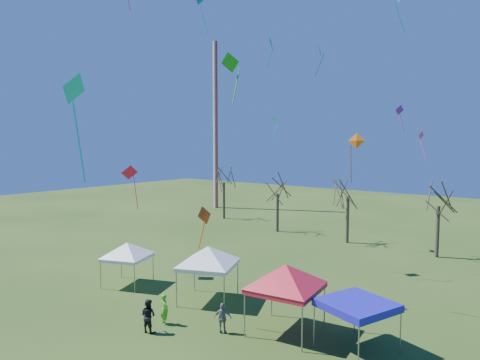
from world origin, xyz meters
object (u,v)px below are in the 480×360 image
object	(u,v)px
tree_0	(224,169)
tent_white_mid	(208,250)
radio_mast	(215,126)
tent_blue	(357,305)
person_dark	(148,316)
tree_1	(278,180)
tree_2	(348,180)
tree_3	(439,188)
tent_white_west	(127,245)
tent_red	(286,269)
person_grey	(223,318)
person_green	(165,309)

from	to	relation	value
tree_0	tent_white_mid	world-z (taller)	tree_0
radio_mast	tree_0	bearing A→B (deg)	-42.77
radio_mast	tent_blue	xyz separation A→B (m)	(35.14, -30.21, -10.32)
person_dark	tree_1	bearing A→B (deg)	-82.02
tree_2	tree_3	xyz separation A→B (m)	(8.40, -0.33, -0.21)
person_dark	tent_white_west	bearing A→B (deg)	-40.54
tent_white_mid	tree_2	bearing A→B (deg)	88.92
tree_0	tent_blue	xyz separation A→B (m)	(27.99, -23.59, -4.30)
tree_1	tent_white_mid	distance (m)	22.10
tent_white_west	person_dark	world-z (taller)	tent_white_west
tree_0	tree_1	distance (m)	10.47
person_dark	tent_blue	bearing A→B (deg)	-163.14
tree_2	tent_red	xyz separation A→B (m)	(5.82, -21.03, -2.91)
tent_blue	person_grey	size ratio (longest dim) A/B	2.42
person_grey	tree_3	bearing A→B (deg)	-137.42
tree_2	tent_blue	size ratio (longest dim) A/B	2.12
tree_2	tent_white_west	size ratio (longest dim) A/B	2.24
radio_mast	tent_white_west	xyz separation A→B (m)	(18.76, -30.97, -9.71)
tent_white_west	person_green	size ratio (longest dim) A/B	2.19
tree_1	tree_3	size ratio (longest dim) A/B	0.95
tree_1	person_grey	world-z (taller)	tree_1
tent_blue	person_dark	bearing A→B (deg)	-152.73
tree_1	tent_blue	size ratio (longest dim) A/B	1.95
radio_mast	tent_red	bearing A→B (deg)	-44.26
radio_mast	person_green	bearing A→B (deg)	-52.79
tree_0	person_dark	bearing A→B (deg)	-56.78
radio_mast	person_grey	xyz separation A→B (m)	(28.92, -32.73, -11.70)
tree_0	person_dark	world-z (taller)	tree_0
tent_white_mid	person_green	distance (m)	4.73
tree_1	tree_3	xyz separation A→B (m)	(16.80, -0.60, 0.29)
tent_white_west	tent_blue	world-z (taller)	tent_white_west
tree_2	person_dark	world-z (taller)	tree_2
person_grey	tent_white_west	bearing A→B (deg)	-44.61
radio_mast	tent_blue	distance (m)	47.48
person_green	person_dark	bearing A→B (deg)	110.87
tent_white_west	tent_red	bearing A→B (deg)	1.45
tree_1	person_green	distance (m)	26.37
person_green	tent_red	bearing A→B (deg)	-133.80
person_grey	tree_2	bearing A→B (deg)	-116.67
tree_2	tree_3	bearing A→B (deg)	-2.27
tree_0	person_grey	world-z (taller)	tree_0
tree_2	radio_mast	bearing A→B (deg)	159.43
tree_0	tent_white_west	xyz separation A→B (m)	(11.61, -24.36, -3.70)
radio_mast	tree_2	bearing A→B (deg)	-20.57
tree_1	person_green	bearing A→B (deg)	-70.94
tree_0	person_grey	size ratio (longest dim) A/B	5.29
person_grey	person_green	distance (m)	3.41
tent_red	person_green	xyz separation A→B (m)	(-5.76, -3.18, -2.54)
tree_1	tent_blue	bearing A→B (deg)	-49.35
radio_mast	person_grey	world-z (taller)	radio_mast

